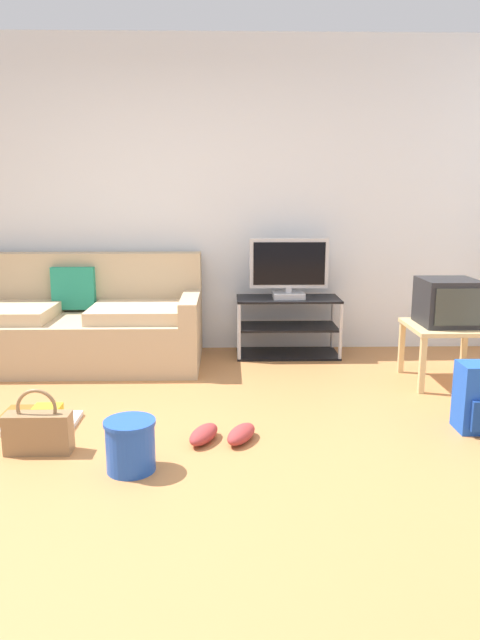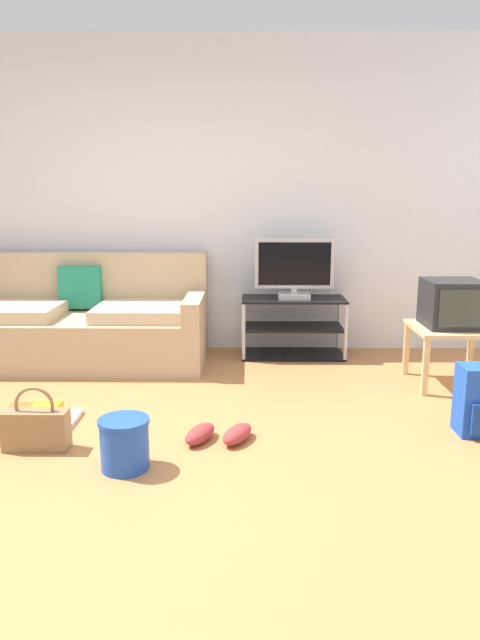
% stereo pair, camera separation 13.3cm
% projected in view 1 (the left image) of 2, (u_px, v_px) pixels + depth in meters
% --- Properties ---
extents(ground_plane, '(9.00, 9.80, 0.02)m').
position_uv_depth(ground_plane, '(148.00, 469.00, 2.99)').
color(ground_plane, '#B27542').
extents(wall_back, '(9.00, 0.10, 2.70)m').
position_uv_depth(wall_back, '(180.00, 198.00, 5.10)').
color(wall_back, silver).
rests_on(wall_back, ground_plane).
extents(couch, '(2.04, 0.93, 0.89)m').
position_uv_depth(couch, '(77.00, 325.00, 4.81)').
color(couch, tan).
rests_on(couch, ground_plane).
extents(tv_stand, '(0.88, 0.42, 0.51)m').
position_uv_depth(tv_stand, '(288.00, 327.00, 5.04)').
color(tv_stand, black).
rests_on(tv_stand, ground_plane).
extents(flat_tv, '(0.67, 0.22, 0.51)m').
position_uv_depth(flat_tv, '(289.00, 269.00, 4.92)').
color(flat_tv, '#B2B2B7').
rests_on(flat_tv, tv_stand).
extents(side_table, '(0.56, 0.56, 0.44)m').
position_uv_depth(side_table, '(446.00, 333.00, 4.28)').
color(side_table, tan).
rests_on(side_table, ground_plane).
extents(crt_tv, '(0.40, 0.41, 0.34)m').
position_uv_depth(crt_tv, '(448.00, 302.00, 4.25)').
color(crt_tv, '#232326').
rests_on(crt_tv, side_table).
extents(handbag, '(0.36, 0.12, 0.36)m').
position_uv_depth(handbag, '(38.00, 431.00, 3.13)').
color(handbag, olive).
rests_on(handbag, ground_plane).
extents(cleaning_bucket, '(0.26, 0.26, 0.27)m').
position_uv_depth(cleaning_bucket, '(130.00, 444.00, 2.92)').
color(cleaning_bucket, blue).
rests_on(cleaning_bucket, ground_plane).
extents(sneakers_pair, '(0.44, 0.30, 0.09)m').
position_uv_depth(sneakers_pair, '(222.00, 434.00, 3.28)').
color(sneakers_pair, '#993333').
rests_on(sneakers_pair, ground_plane).
extents(floor_tray, '(0.49, 0.34, 0.14)m').
position_uv_depth(floor_tray, '(35.00, 419.00, 3.52)').
color(floor_tray, silver).
rests_on(floor_tray, ground_plane).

